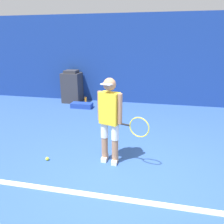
% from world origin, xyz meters
% --- Properties ---
extents(ground_plane, '(24.00, 24.00, 0.00)m').
position_xyz_m(ground_plane, '(0.00, 0.00, 0.00)').
color(ground_plane, '#2D5193').
extents(back_wall, '(24.00, 0.10, 3.06)m').
position_xyz_m(back_wall, '(0.00, 4.84, 1.53)').
color(back_wall, navy).
rests_on(back_wall, ground_plane).
extents(court_baseline, '(21.60, 0.10, 0.01)m').
position_xyz_m(court_baseline, '(0.00, -0.42, 0.01)').
color(court_baseline, white).
rests_on(court_baseline, ground_plane).
extents(tennis_player, '(0.95, 0.37, 1.59)m').
position_xyz_m(tennis_player, '(-0.29, 0.58, 0.88)').
color(tennis_player, '#A37556').
rests_on(tennis_player, ground_plane).
extents(tennis_ball, '(0.07, 0.07, 0.07)m').
position_xyz_m(tennis_ball, '(-1.48, 0.36, 0.03)').
color(tennis_ball, '#D1E533').
rests_on(tennis_ball, ground_plane).
extents(covered_chair, '(0.65, 0.59, 1.17)m').
position_xyz_m(covered_chair, '(-2.58, 4.44, 0.56)').
color(covered_chair, '#333338').
rests_on(covered_chair, ground_plane).
extents(equipment_bag, '(0.72, 0.33, 0.17)m').
position_xyz_m(equipment_bag, '(-1.99, 3.78, 0.08)').
color(equipment_bag, '#1E3D99').
rests_on(equipment_bag, ground_plane).
extents(water_bottle, '(0.08, 0.08, 0.24)m').
position_xyz_m(water_bottle, '(-2.04, 4.34, 0.11)').
color(water_bottle, orange).
rests_on(water_bottle, ground_plane).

